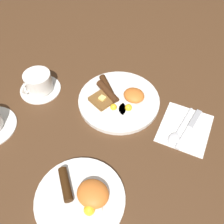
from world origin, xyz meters
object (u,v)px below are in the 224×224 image
at_px(breakfast_plate_near, 119,100).
at_px(teacup_near, 38,83).
at_px(spoon, 176,135).
at_px(knife, 190,126).
at_px(breakfast_plate_far, 82,198).

xyz_separation_m(breakfast_plate_near, teacup_near, (0.27, 0.09, 0.02)).
distance_m(breakfast_plate_near, spoon, 0.22).
distance_m(knife, spoon, 0.06).
bearing_deg(breakfast_plate_near, spoon, 171.81).
xyz_separation_m(breakfast_plate_near, knife, (-0.25, -0.02, -0.01)).
relative_size(teacup_near, spoon, 0.86).
relative_size(breakfast_plate_near, spoon, 1.65).
bearing_deg(knife, breakfast_plate_near, -82.15).
height_order(teacup_near, spoon, teacup_near).
bearing_deg(spoon, breakfast_plate_far, -21.11).
bearing_deg(breakfast_plate_far, spoon, -113.34).
bearing_deg(spoon, breakfast_plate_near, -95.96).
xyz_separation_m(breakfast_plate_near, spoon, (-0.22, 0.03, -0.00)).
bearing_deg(teacup_near, spoon, -173.12).
relative_size(breakfast_plate_near, knife, 1.57).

